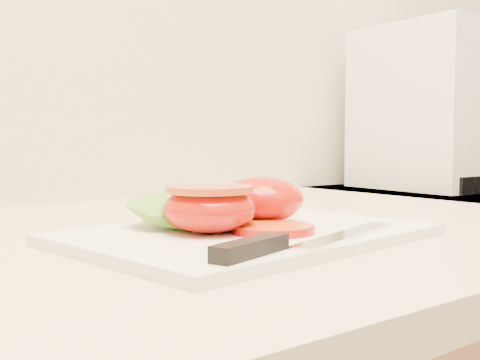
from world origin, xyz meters
TOP-DOWN VIEW (x-y plane):
  - cutting_board at (-0.29, 1.59)m, footprint 0.34×0.27m
  - tomato_half_dome at (-0.25, 1.61)m, footprint 0.08×0.08m
  - tomato_half_cut at (-0.33, 1.59)m, footprint 0.08×0.08m
  - tomato_slice_0 at (-0.28, 1.56)m, footprint 0.07×0.07m
  - lettuce_leaf_0 at (-0.31, 1.65)m, footprint 0.17×0.14m
  - lettuce_leaf_1 at (-0.27, 1.66)m, footprint 0.12×0.12m
  - knife at (-0.32, 1.49)m, footprint 0.24×0.07m
  - appliance at (0.35, 1.83)m, footprint 0.22×0.26m

SIDE VIEW (x-z plane):
  - cutting_board at x=-0.29m, z-range 0.93..0.94m
  - tomato_slice_0 at x=-0.28m, z-range 0.94..0.95m
  - knife at x=-0.32m, z-range 0.94..0.95m
  - lettuce_leaf_1 at x=-0.27m, z-range 0.94..0.96m
  - lettuce_leaf_0 at x=-0.31m, z-range 0.94..0.97m
  - tomato_half_cut at x=-0.33m, z-range 0.94..0.98m
  - tomato_half_dome at x=-0.25m, z-range 0.94..0.99m
  - appliance at x=0.35m, z-range 0.93..1.23m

